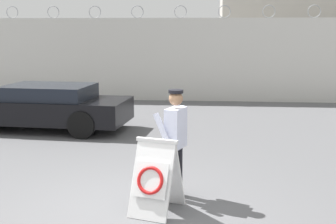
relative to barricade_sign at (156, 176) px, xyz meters
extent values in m
plane|color=#5B5B5E|center=(-0.38, -0.11, -0.54)|extent=(90.00, 90.00, 0.00)
cube|color=silver|center=(-0.38, 11.04, 0.99)|extent=(36.00, 0.30, 3.06)
torus|color=gray|center=(-6.78, 11.04, 2.74)|extent=(0.47, 0.03, 0.47)
torus|color=gray|center=(-5.18, 11.04, 2.74)|extent=(0.47, 0.03, 0.47)
torus|color=gray|center=(-3.58, 11.04, 2.74)|extent=(0.47, 0.03, 0.47)
torus|color=gray|center=(-1.98, 11.04, 2.74)|extent=(0.47, 0.03, 0.47)
torus|color=gray|center=(-0.38, 11.04, 2.74)|extent=(0.47, 0.03, 0.47)
torus|color=gray|center=(1.22, 11.04, 2.74)|extent=(0.47, 0.03, 0.47)
torus|color=gray|center=(2.82, 11.04, 2.74)|extent=(0.47, 0.03, 0.47)
torus|color=gray|center=(4.42, 11.04, 2.74)|extent=(0.47, 0.03, 0.47)
cube|color=#B2ADA3|center=(5.62, 15.84, 2.18)|extent=(8.88, 6.49, 5.45)
cube|color=white|center=(-0.04, -0.14, -0.02)|extent=(0.69, 0.58, 1.06)
cube|color=white|center=(0.07, 0.24, -0.02)|extent=(0.69, 0.58, 1.06)
cube|color=white|center=(0.01, 0.05, 0.52)|extent=(0.62, 0.24, 0.05)
cube|color=white|center=(-0.05, -0.18, 0.00)|extent=(0.54, 0.33, 0.48)
torus|color=red|center=(-0.06, -0.19, 0.00)|extent=(0.44, 0.30, 0.40)
cylinder|color=black|center=(0.27, 0.73, -0.14)|extent=(0.15, 0.15, 0.81)
cylinder|color=black|center=(0.21, 0.56, -0.14)|extent=(0.15, 0.15, 0.81)
cube|color=silver|center=(0.24, 0.65, 0.58)|extent=(0.34, 0.47, 0.63)
sphere|color=#936B4C|center=(0.24, 0.65, 1.05)|extent=(0.22, 0.22, 0.22)
cylinder|color=silver|center=(0.32, 0.90, 0.60)|extent=(0.09, 0.09, 0.60)
cylinder|color=silver|center=(0.06, 0.43, 0.57)|extent=(0.34, 0.19, 0.58)
cylinder|color=black|center=(0.24, 0.65, 1.16)|extent=(0.23, 0.23, 0.05)
cylinder|color=black|center=(-5.07, 6.42, -0.20)|extent=(0.70, 0.26, 0.69)
cylinder|color=black|center=(-2.36, 4.48, -0.20)|extent=(0.70, 0.26, 0.69)
cylinder|color=black|center=(-2.22, 6.18, -0.20)|extent=(0.70, 0.26, 0.69)
cube|color=black|center=(-3.71, 5.45, -0.01)|extent=(4.74, 2.19, 0.59)
cube|color=black|center=(-3.48, 5.43, 0.48)|extent=(2.34, 1.81, 0.37)
camera|label=1|loc=(0.78, -6.45, 2.10)|focal=50.00mm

